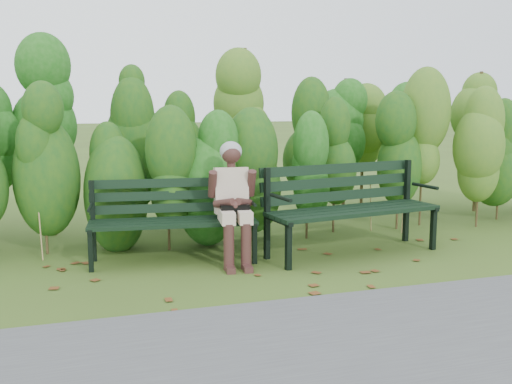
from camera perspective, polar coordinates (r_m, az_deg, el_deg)
name	(u,v)px	position (r m, az deg, el deg)	size (l,w,h in m)	color
ground	(266,270)	(6.13, 1.00, -7.43)	(80.00, 80.00, 0.00)	#3D4F1D
footpath	(371,357)	(4.22, 10.93, -15.20)	(60.00, 2.50, 0.01)	#474749
hedge_band	(220,136)	(7.68, -3.43, 5.39)	(11.04, 1.67, 2.42)	#47381E
leaf_litter	(296,267)	(6.22, 3.78, -7.16)	(5.79, 2.12, 0.01)	brown
bench_left	(173,213)	(6.43, -7.95, -2.02)	(1.80, 0.78, 0.87)	black
bench_right	(348,201)	(6.78, 8.75, -0.85)	(2.06, 0.93, 1.00)	black
seated_woman	(233,195)	(6.28, -2.22, -0.30)	(0.52, 0.77, 1.28)	beige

